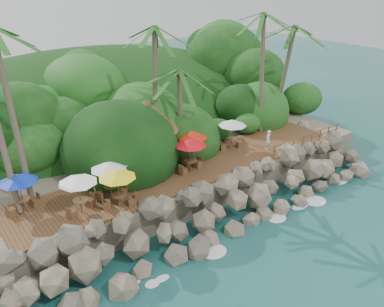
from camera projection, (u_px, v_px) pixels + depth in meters
ground at (248, 234)px, 25.36m from camera, size 140.00×140.00×0.00m
land_base at (127, 141)px, 36.60m from camera, size 32.00×25.20×2.10m
jungle_hill at (94, 128)px, 42.51m from camera, size 44.80×28.00×15.40m
seawall at (228, 205)px, 26.34m from camera, size 29.00×4.00×2.30m
terrace at (192, 169)px, 28.83m from camera, size 26.00×5.00×0.20m
jungle_foliage at (133, 155)px, 36.31m from camera, size 44.00×16.00×12.00m
foam_line at (245, 231)px, 25.57m from camera, size 25.20×0.80×0.06m
palms at (166, 23)px, 26.63m from camera, size 29.85×7.16×15.16m
palapa at (146, 115)px, 28.71m from camera, size 4.92×4.92×4.60m
dining_clusters at (139, 156)px, 25.79m from camera, size 18.16×5.15×2.43m
railing at (307, 138)px, 32.17m from camera, size 8.30×0.10×1.00m
waiter at (268, 140)px, 31.52m from camera, size 0.66×0.54×1.57m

